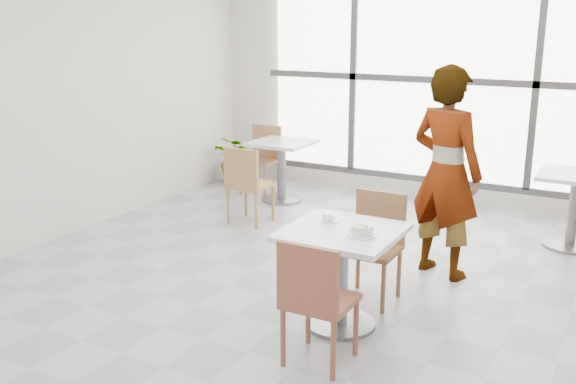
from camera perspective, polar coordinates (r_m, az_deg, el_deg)
The scene contains 15 objects.
floor at distance 5.26m, azimuth 1.60°, elevation -9.83°, with size 7.00×7.00×0.00m, color #9E9EA5.
wall_back at distance 8.07m, azimuth 13.31°, elevation 9.61°, with size 6.00×6.00×0.00m, color silver.
wall_left at distance 6.73m, azimuth -21.88°, elevation 7.92°, with size 7.00×7.00×0.00m, color silver.
window at distance 8.01m, azimuth 13.18°, elevation 9.58°, with size 4.60×0.07×2.52m.
main_table at distance 4.73m, azimuth 4.74°, elevation -5.92°, with size 0.80×0.80×0.75m.
chair_near at distance 4.18m, azimuth 2.38°, elevation -9.09°, with size 0.42×0.42×0.87m.
chair_far at distance 5.25m, azimuth 7.67°, elevation -4.09°, with size 0.42×0.42×0.87m.
oatmeal_bowl at distance 4.52m, azimuth 6.52°, elevation -3.33°, with size 0.21×0.21×0.09m.
coffee_cup at distance 4.80m, azimuth 3.53°, elevation -2.32°, with size 0.16×0.13×0.07m.
person at distance 5.74m, azimuth 13.74°, elevation 1.66°, with size 0.67×0.44×1.85m, color black.
bg_table_left at distance 8.01m, azimuth -0.54°, elevation 2.63°, with size 0.70×0.70×0.75m.
bg_table_right at distance 6.95m, azimuth 23.91°, elevation -0.64°, with size 0.70×0.70×0.75m.
bg_chair_left_near at distance 7.07m, azimuth -3.68°, elevation 1.02°, with size 0.42×0.42×0.87m.
bg_chair_left_far at distance 8.41m, azimuth -2.22°, elevation 3.31°, with size 0.42×0.42×0.87m.
plant_left at distance 8.92m, azimuth -4.56°, elevation 2.84°, with size 0.60×0.52×0.66m, color #427A3B.
Camera 1 is at (2.17, -4.24, 2.21)m, focal length 40.40 mm.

